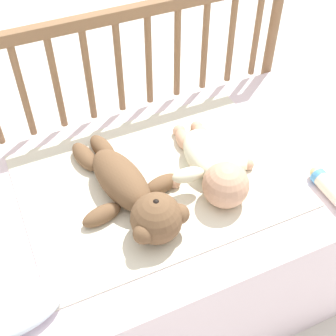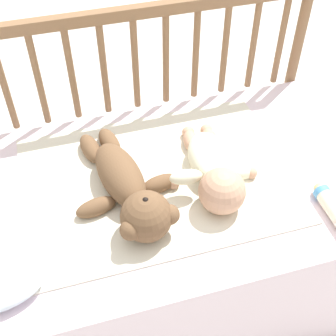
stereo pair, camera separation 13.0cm
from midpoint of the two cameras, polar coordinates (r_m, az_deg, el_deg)
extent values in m
plane|color=silver|center=(1.78, -2.03, -14.03)|extent=(12.00, 12.00, 0.00)
cube|color=silver|center=(1.55, -2.30, -8.95)|extent=(1.18, 0.71, 0.55)
cylinder|color=brown|center=(1.86, 9.50, 9.30)|extent=(0.04, 0.04, 0.90)
cube|color=brown|center=(1.42, -9.29, 17.77)|extent=(1.14, 0.03, 0.04)
cylinder|color=brown|center=(1.47, -19.74, 8.56)|extent=(0.02, 0.02, 0.32)
cylinder|color=brown|center=(1.48, -15.97, 9.71)|extent=(0.02, 0.02, 0.32)
cylinder|color=brown|center=(1.49, -12.21, 10.80)|extent=(0.02, 0.02, 0.32)
cylinder|color=brown|center=(1.51, -8.49, 11.83)|extent=(0.02, 0.02, 0.32)
cylinder|color=brown|center=(1.53, -4.85, 12.78)|extent=(0.02, 0.02, 0.32)
cylinder|color=brown|center=(1.56, -1.31, 13.65)|extent=(0.02, 0.02, 0.32)
cylinder|color=brown|center=(1.60, 2.11, 14.44)|extent=(0.02, 0.02, 0.32)
cylinder|color=brown|center=(1.64, 5.39, 15.15)|extent=(0.02, 0.02, 0.32)
cylinder|color=brown|center=(1.68, 8.52, 15.77)|extent=(0.02, 0.02, 0.32)
cube|color=silver|center=(1.34, -4.14, -1.65)|extent=(0.76, 0.55, 0.01)
ellipsoid|color=brown|center=(1.29, -8.62, -1.57)|extent=(0.15, 0.27, 0.11)
sphere|color=brown|center=(1.17, -4.59, -6.31)|extent=(0.13, 0.13, 0.13)
sphere|color=beige|center=(1.15, -4.70, -5.18)|extent=(0.06, 0.06, 0.06)
sphere|color=black|center=(1.13, -4.77, -4.44)|extent=(0.02, 0.02, 0.02)
sphere|color=brown|center=(1.18, -1.78, -5.79)|extent=(0.05, 0.05, 0.05)
sphere|color=brown|center=(1.14, -6.28, -8.15)|extent=(0.05, 0.05, 0.05)
ellipsoid|color=brown|center=(1.30, -3.67, -2.19)|extent=(0.12, 0.07, 0.05)
ellipsoid|color=brown|center=(1.25, -11.03, -5.81)|extent=(0.12, 0.07, 0.05)
ellipsoid|color=brown|center=(1.42, -10.56, 2.21)|extent=(0.07, 0.13, 0.05)
ellipsoid|color=brown|center=(1.41, -12.74, 1.22)|extent=(0.07, 0.13, 0.05)
ellipsoid|color=#EAEACC|center=(1.35, 1.86, 1.58)|extent=(0.14, 0.21, 0.09)
sphere|color=tan|center=(1.25, 4.11, -2.26)|extent=(0.13, 0.13, 0.13)
ellipsoid|color=#EAEACC|center=(1.36, 5.94, 0.20)|extent=(0.09, 0.05, 0.04)
ellipsoid|color=#EAEACC|center=(1.26, -0.47, -1.01)|extent=(0.09, 0.05, 0.04)
sphere|color=tan|center=(1.37, 7.06, 0.32)|extent=(0.04, 0.04, 0.04)
sphere|color=tan|center=(1.31, -2.01, -1.89)|extent=(0.04, 0.04, 0.04)
ellipsoid|color=tan|center=(1.45, 1.60, 3.83)|extent=(0.06, 0.10, 0.05)
ellipsoid|color=tan|center=(1.43, -0.62, 3.34)|extent=(0.06, 0.10, 0.05)
sphere|color=tan|center=(1.48, 1.01, 4.88)|extent=(0.04, 0.04, 0.04)
sphere|color=tan|center=(1.47, -1.16, 4.41)|extent=(0.04, 0.04, 0.04)
cylinder|color=#F4E5CC|center=(1.34, 17.16, -3.24)|extent=(0.04, 0.15, 0.04)
cylinder|color=#4C99D8|center=(1.37, 15.37, -1.14)|extent=(0.05, 0.02, 0.05)
sphere|color=#EAC67F|center=(1.38, 15.01, -0.71)|extent=(0.03, 0.03, 0.03)
ellipsoid|color=silver|center=(1.16, -22.33, -16.02)|extent=(0.25, 0.14, 0.06)
camera|label=1|loc=(0.06, -92.87, -2.96)|focal=50.00mm
camera|label=2|loc=(0.06, 87.13, 2.96)|focal=50.00mm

